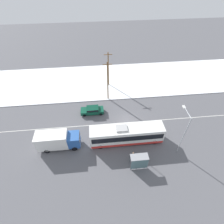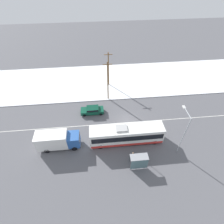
% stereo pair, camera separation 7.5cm
% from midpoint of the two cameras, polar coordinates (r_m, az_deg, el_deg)
% --- Properties ---
extents(ground_plane, '(120.00, 120.00, 0.00)m').
position_cam_midpoint_polar(ground_plane, '(33.45, 4.85, -3.47)').
color(ground_plane, '#56565B').
extents(snow_lot, '(80.00, 14.93, 0.12)m').
position_cam_midpoint_polar(snow_lot, '(44.24, 1.85, 10.42)').
color(snow_lot, white).
rests_on(snow_lot, ground_plane).
extents(lane_marking_center, '(60.00, 0.12, 0.00)m').
position_cam_midpoint_polar(lane_marking_center, '(33.45, 4.85, -3.47)').
color(lane_marking_center, silver).
rests_on(lane_marking_center, ground_plane).
extents(city_bus, '(12.15, 2.57, 3.50)m').
position_cam_midpoint_polar(city_bus, '(29.40, 4.83, -7.30)').
color(city_bus, white).
rests_on(city_bus, ground_plane).
extents(box_truck, '(6.89, 2.30, 3.24)m').
position_cam_midpoint_polar(box_truck, '(29.87, -17.42, -8.69)').
color(box_truck, silver).
rests_on(box_truck, ground_plane).
extents(sedan_car, '(4.50, 1.80, 1.45)m').
position_cam_midpoint_polar(sedan_car, '(34.83, -6.36, 0.65)').
color(sedan_car, '#0F4733').
rests_on(sedan_car, ground_plane).
extents(pedestrian_at_stop, '(0.57, 0.25, 1.59)m').
position_cam_midpoint_polar(pedestrian_at_stop, '(28.10, 6.91, -13.72)').
color(pedestrian_at_stop, '#23232D').
rests_on(pedestrian_at_stop, ground_plane).
extents(bus_shelter, '(2.65, 1.20, 2.40)m').
position_cam_midpoint_polar(bus_shelter, '(26.85, 8.94, -15.56)').
color(bus_shelter, gray).
rests_on(bus_shelter, ground_plane).
extents(streetlamp, '(0.36, 2.81, 7.97)m').
position_cam_midpoint_polar(streetlamp, '(27.71, 22.46, -5.35)').
color(streetlamp, '#9EA3A8').
rests_on(streetlamp, ground_plane).
extents(utility_pole_roadside, '(1.80, 0.24, 8.81)m').
position_cam_midpoint_polar(utility_pole_roadside, '(35.73, -1.31, 10.06)').
color(utility_pole_roadside, brown).
rests_on(utility_pole_roadside, ground_plane).
extents(utility_pole_snowlot, '(1.80, 0.24, 8.19)m').
position_cam_midpoint_polar(utility_pole_snowlot, '(40.36, -1.11, 13.90)').
color(utility_pole_snowlot, brown).
rests_on(utility_pole_snowlot, ground_plane).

